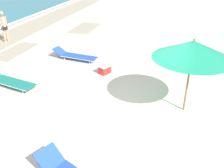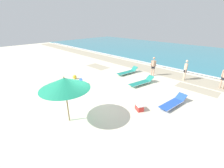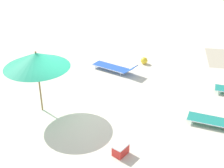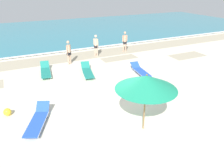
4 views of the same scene
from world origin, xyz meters
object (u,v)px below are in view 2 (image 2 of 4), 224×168
Objects in this scene: sun_lounger_near_water_right at (173,102)px; sun_lounger_under_umbrella at (68,84)px; beach_umbrella at (65,84)px; sun_lounger_beside_umbrella at (142,82)px; cooler_box at (139,107)px; beach_ball at (75,77)px; sun_lounger_near_water_left at (128,72)px; beachgoer_wading_adult at (186,69)px; beachgoer_strolling_adult at (153,65)px.

sun_lounger_under_umbrella is at bearing -149.43° from sun_lounger_near_water_right.
beach_umbrella is at bearing -5.79° from sun_lounger_under_umbrella.
sun_lounger_beside_umbrella reaches higher than cooler_box.
sun_lounger_under_umbrella is 6.73× the size of beach_ball.
sun_lounger_under_umbrella is at bearing -95.46° from sun_lounger_near_water_left.
beach_ball is (-2.48, -4.38, -0.04)m from sun_lounger_near_water_left.
cooler_box is (-1.16, -1.89, -0.02)m from sun_lounger_near_water_right.
beachgoer_wading_adult is at bearing 111.26° from sun_lounger_near_water_right.
sun_lounger_near_water_left is at bearing 107.90° from beach_umbrella.
beachgoer_wading_adult is at bearing 43.41° from beach_ball.
sun_lounger_near_water_right is (3.24, -1.39, -0.01)m from sun_lounger_beside_umbrella.
beach_umbrella is 1.38× the size of beachgoer_strolling_adult.
sun_lounger_beside_umbrella is 1.03× the size of sun_lounger_near_water_right.
beachgoer_strolling_adult is at bearing 51.66° from beach_ball.
sun_lounger_near_water_left is 3.86× the size of cooler_box.
beach_umbrella is 1.38× the size of beachgoer_wading_adult.
sun_lounger_under_umbrella is 0.98× the size of sun_lounger_beside_umbrella.
sun_lounger_under_umbrella is at bearing -71.30° from beachgoer_wading_adult.
beachgoer_strolling_adult is at bearing 40.03° from sun_lounger_near_water_left.
beach_umbrella is 6.90m from sun_lounger_beside_umbrella.
sun_lounger_near_water_right is at bearing -11.93° from sun_lounger_beside_umbrella.
sun_lounger_near_water_left is (-2.48, 1.24, 0.00)m from sun_lounger_beside_umbrella.
sun_lounger_beside_umbrella is at bearing 163.84° from sun_lounger_near_water_right.
sun_lounger_near_water_right reaches higher than beach_ball.
sun_lounger_near_water_right is at bearing 86.42° from cooler_box.
sun_lounger_under_umbrella is at bearing 30.90° from beachgoer_strolling_adult.
sun_lounger_beside_umbrella is at bearing 90.56° from beach_umbrella.
beach_umbrella is 4.82m from sun_lounger_under_umbrella.
beachgoer_strolling_adult reaches higher than sun_lounger_under_umbrella.
beachgoer_strolling_adult reaches higher than sun_lounger_near_water_right.
cooler_box is (2.08, -3.28, -0.02)m from sun_lounger_beside_umbrella.
beach_ball is at bearing 145.14° from beach_umbrella.
sun_lounger_beside_umbrella is 1.35× the size of beachgoer_wading_adult.
sun_lounger_near_water_right is at bearing -20.74° from beachgoer_wading_adult.
beachgoer_wading_adult is (2.02, 3.45, 0.79)m from sun_lounger_beside_umbrella.
sun_lounger_near_water_left is (1.33, 5.70, 0.00)m from sun_lounger_under_umbrella.
beachgoer_wading_adult and beachgoer_strolling_adult have the same top height.
beach_umbrella reaches higher than cooler_box.
sun_lounger_near_water_right is (5.72, -2.63, -0.01)m from sun_lounger_near_water_left.
sun_lounger_near_water_right is at bearing 47.02° from sun_lounger_under_umbrella.
sun_lounger_near_water_right is 2.22m from cooler_box.
sun_lounger_near_water_left is 6.78× the size of beach_ball.
beachgoer_strolling_adult reaches higher than sun_lounger_near_water_left.
beachgoer_strolling_adult is at bearing 88.06° from sun_lounger_under_umbrella.
beachgoer_strolling_adult is at bearing 141.09° from sun_lounger_near_water_right.
beachgoer_strolling_adult is (-0.50, 2.49, 0.79)m from sun_lounger_beside_umbrella.
sun_lounger_near_water_left reaches higher than beach_ball.
beachgoer_strolling_adult reaches higher than beach_ball.
beachgoer_wading_adult reaches higher than sun_lounger_under_umbrella.
beachgoer_wading_adult is 1.00× the size of beachgoer_strolling_adult.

